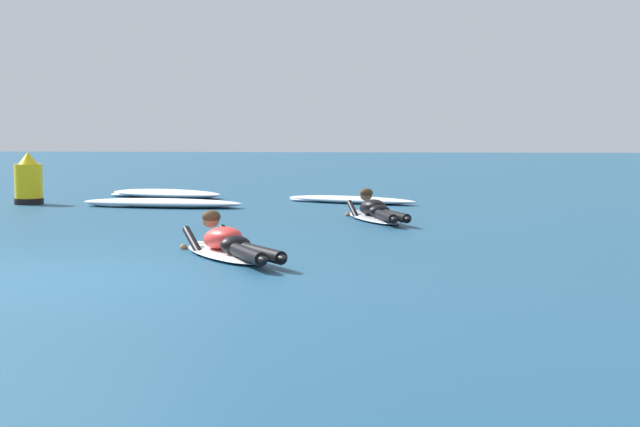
# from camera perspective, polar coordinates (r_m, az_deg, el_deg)

# --- Properties ---
(ground_plane) EXTENTS (120.00, 120.00, 0.00)m
(ground_plane) POSITION_cam_1_polar(r_m,az_deg,el_deg) (18.67, -4.18, 0.62)
(ground_plane) COLOR navy
(surfer_near) EXTENTS (1.71, 2.34, 0.54)m
(surfer_near) POSITION_cam_1_polar(r_m,az_deg,el_deg) (10.38, -5.70, -1.93)
(surfer_near) COLOR white
(surfer_near) RESTS_ON ground
(surfer_far) EXTENTS (1.30, 2.61, 0.54)m
(surfer_far) POSITION_cam_1_polar(r_m,az_deg,el_deg) (14.87, 3.42, 0.09)
(surfer_far) COLOR silver
(surfer_far) RESTS_ON ground
(whitewater_front) EXTENTS (2.92, 1.76, 0.14)m
(whitewater_front) POSITION_cam_1_polar(r_m,az_deg,el_deg) (18.72, 1.90, 0.84)
(whitewater_front) COLOR white
(whitewater_front) RESTS_ON ground
(whitewater_mid_right) EXTENTS (3.24, 1.06, 0.17)m
(whitewater_mid_right) POSITION_cam_1_polar(r_m,az_deg,el_deg) (17.88, -9.67, 0.63)
(whitewater_mid_right) COLOR white
(whitewater_mid_right) RESTS_ON ground
(whitewater_back) EXTENTS (3.05, 2.12, 0.18)m
(whitewater_back) POSITION_cam_1_polar(r_m,az_deg,el_deg) (20.74, -9.42, 1.21)
(whitewater_back) COLOR white
(whitewater_back) RESTS_ON ground
(channel_marker_buoy) EXTENTS (0.57, 0.57, 1.04)m
(channel_marker_buoy) POSITION_cam_1_polar(r_m,az_deg,el_deg) (19.28, -17.47, 1.77)
(channel_marker_buoy) COLOR yellow
(channel_marker_buoy) RESTS_ON ground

